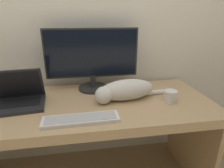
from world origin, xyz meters
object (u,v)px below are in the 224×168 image
Objects in this scene: cat at (125,90)px; coffee_mug at (170,96)px; monitor at (92,58)px; laptop at (19,98)px; external_keyboard at (81,119)px.

cat reaches higher than coffee_mug.
monitor is 0.62m from coffee_mug.
external_keyboard is (0.39, -0.26, -0.04)m from laptop.
monitor is 0.53m from external_keyboard.
coffee_mug is at bearing 13.20° from external_keyboard.
monitor is 0.35m from cat.
laptop is at bearing 145.02° from external_keyboard.
monitor is at bearing 123.50° from cat.
monitor is 2.07× the size of laptop.
external_keyboard is 0.71× the size of cat.
coffee_mug is at bearing -32.58° from monitor.
monitor is at bearing 147.42° from coffee_mug.
laptop is 0.56× the size of cat.
laptop is 0.98m from coffee_mug.
coffee_mug is at bearing -12.78° from laptop.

